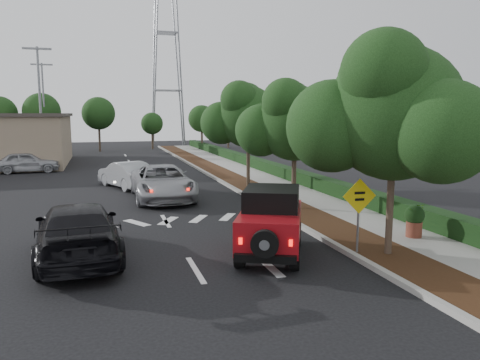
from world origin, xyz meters
name	(u,v)px	position (x,y,z in m)	size (l,w,h in m)	color
ground	(196,270)	(0.00, 0.00, 0.00)	(120.00, 120.00, 0.00)	black
curb	(236,190)	(4.60, 12.00, 0.07)	(0.20, 70.00, 0.15)	#9E9B93
planting_strip	(254,189)	(5.60, 12.00, 0.06)	(1.80, 70.00, 0.12)	black
sidewalk	(286,188)	(7.50, 12.00, 0.06)	(2.00, 70.00, 0.12)	gray
hedge	(309,181)	(8.90, 12.00, 0.40)	(0.80, 70.00, 0.80)	black
transmission_tower	(169,146)	(6.00, 48.00, 0.00)	(7.00, 4.00, 28.00)	slate
street_tree_near	(388,257)	(5.60, -0.50, 0.00)	(3.80, 3.80, 5.92)	black
street_tree_mid	(293,210)	(5.60, 6.50, 0.00)	(3.20, 3.20, 5.32)	black
street_tree_far	(248,188)	(5.60, 13.00, 0.00)	(3.40, 3.40, 5.62)	black
light_pole_a	(44,169)	(-6.50, 26.00, 0.00)	(2.00, 0.22, 9.00)	slate
light_pole_b	(47,156)	(-7.50, 38.00, 0.00)	(2.00, 0.22, 9.00)	slate
red_jeep	(271,221)	(2.46, 0.81, 1.00)	(3.04, 4.04, 1.98)	black
silver_suv_ahead	(162,182)	(0.50, 10.79, 0.83)	(2.75, 5.97, 1.66)	#94959B
black_suv_oncoming	(78,231)	(-3.04, 1.97, 0.81)	(2.27, 5.59, 1.62)	black
silver_sedan_oncoming	(126,174)	(-1.00, 14.99, 0.74)	(1.58, 4.52, 1.49)	#A7A9AE
parked_suv	(27,162)	(-7.38, 23.98, 0.74)	(1.75, 4.36, 1.49)	#A7A8AF
speed_hump_sign	(359,205)	(4.80, -0.15, 1.52)	(1.03, 0.11, 2.20)	slate
terracotta_planter	(415,218)	(7.50, 0.87, 0.76)	(0.65, 0.65, 1.12)	brown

